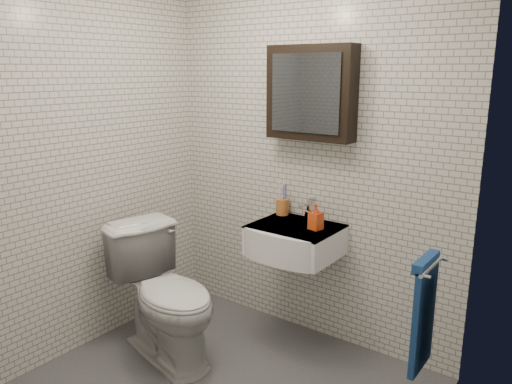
% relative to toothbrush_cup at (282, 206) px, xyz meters
% --- Properties ---
extents(room_shell, '(2.22, 2.02, 2.51)m').
position_rel_toothbrush_cup_xyz_m(room_shell, '(0.16, -0.94, 0.55)').
color(room_shell, silver).
rests_on(room_shell, ground).
extents(washbasin, '(0.55, 0.50, 0.20)m').
position_rel_toothbrush_cup_xyz_m(washbasin, '(0.21, -0.21, -0.16)').
color(washbasin, white).
rests_on(washbasin, room_shell).
extents(faucet, '(0.06, 0.20, 0.15)m').
position_rel_toothbrush_cup_xyz_m(faucet, '(0.21, -0.01, 0.01)').
color(faucet, silver).
rests_on(faucet, washbasin).
extents(mirror_cabinet, '(0.60, 0.15, 0.60)m').
position_rel_toothbrush_cup_xyz_m(mirror_cabinet, '(0.21, -0.01, 0.79)').
color(mirror_cabinet, black).
rests_on(mirror_cabinet, room_shell).
extents(towel_rail, '(0.09, 0.30, 0.58)m').
position_rel_toothbrush_cup_xyz_m(towel_rail, '(1.21, -0.59, -0.19)').
color(towel_rail, silver).
rests_on(towel_rail, room_shell).
extents(toothbrush_cup, '(0.10, 0.10, 0.25)m').
position_rel_toothbrush_cup_xyz_m(toothbrush_cup, '(0.00, 0.00, 0.00)').
color(toothbrush_cup, '#B76B2D').
rests_on(toothbrush_cup, washbasin).
extents(soap_bottle, '(0.09, 0.09, 0.17)m').
position_rel_toothbrush_cup_xyz_m(soap_bottle, '(0.36, -0.15, 0.02)').
color(soap_bottle, orange).
rests_on(soap_bottle, washbasin).
extents(toilet, '(0.93, 0.67, 0.86)m').
position_rel_toothbrush_cup_xyz_m(toilet, '(-0.37, -0.79, -0.48)').
color(toilet, silver).
rests_on(toilet, ground).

